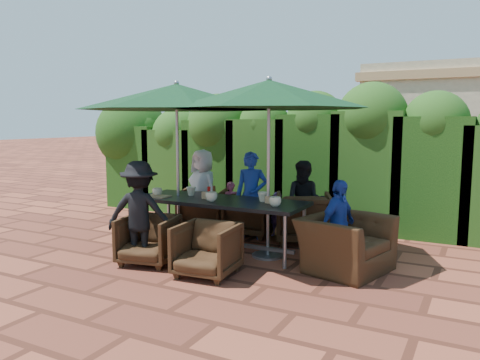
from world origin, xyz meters
The scene contains 31 objects.
ground centered at (0.00, 0.00, 0.00)m, with size 80.00×80.00×0.00m, color brown.
dining_table centered at (-0.11, -0.06, 0.68)m, with size 2.52×0.90×0.75m.
umbrella_left centered at (-0.85, -0.04, 2.21)m, with size 2.87×2.87×2.46m.
umbrella_right centered at (0.64, -0.02, 2.21)m, with size 2.65×2.65×2.46m.
chair_far_left centered at (-1.05, 0.96, 0.39)m, with size 0.75×0.71×0.78m, color black.
chair_far_mid centered at (-0.13, 0.96, 0.37)m, with size 0.72×0.68×0.74m, color black.
chair_far_right centered at (0.80, 0.94, 0.42)m, with size 0.82×0.77×0.85m, color black.
chair_near_left centered at (-0.62, -1.04, 0.35)m, with size 0.68×0.64×0.70m, color black.
chair_near_right centered at (0.32, -1.10, 0.35)m, with size 0.69×0.65×0.71m, color black.
chair_end_right centered at (1.75, -0.12, 0.46)m, with size 1.05×0.68×0.92m, color black.
adult_far_left centered at (-1.02, 0.92, 0.69)m, with size 0.68×0.41×1.39m, color silver.
adult_far_mid centered at (-0.02, 0.79, 0.69)m, with size 0.50×0.41×1.39m, color navy.
adult_far_right centered at (0.83, 0.93, 0.63)m, with size 0.61×0.37×1.27m, color black.
adult_near_left centered at (-0.74, -1.06, 0.68)m, with size 0.87×0.40×1.35m, color black.
adult_end_right centered at (1.64, -0.11, 0.57)m, with size 0.67×0.33×1.14m, color navy.
child_left centered at (-0.55, 1.07, 0.42)m, with size 0.30×0.25×0.85m, color #C74669.
child_right centered at (0.30, 1.08, 0.37)m, with size 0.26×0.21×0.73m, color #6E4597.
pedestrian_a centered at (1.64, 4.11, 0.90)m, with size 1.69×0.60×1.81m, color #2F8A25.
pedestrian_b centered at (2.58, 4.43, 0.85)m, with size 0.81×0.50×1.69m, color #C74669.
pedestrian_c centered at (3.09, 4.31, 0.96)m, with size 1.22×0.56×1.91m, color #97969E.
cup_a centered at (-1.11, -0.20, 0.81)m, with size 0.14×0.14×0.11m, color beige.
cup_b centered at (-0.66, 0.04, 0.82)m, with size 0.14×0.14×0.13m, color beige.
cup_c centered at (-0.12, -0.27, 0.82)m, with size 0.17×0.17×0.13m, color beige.
cup_d centered at (0.51, 0.07, 0.82)m, with size 0.14×0.14×0.13m, color beige.
cup_e centered at (0.82, -0.20, 0.81)m, with size 0.16×0.16×0.13m, color beige.
ketchup_bottle centered at (-0.29, -0.05, 0.83)m, with size 0.04×0.04×0.17m, color #B20C0A.
sauce_bottle centered at (-0.27, 0.05, 0.83)m, with size 0.04×0.04×0.17m, color #4C230C.
serving_tray centered at (-1.04, -0.29, 0.76)m, with size 0.35×0.25×0.02m, color #9D724C.
number_block_left centered at (-0.31, -0.11, 0.80)m, with size 0.12×0.06×0.10m, color tan.
number_block_right centered at (0.66, -0.02, 0.80)m, with size 0.12×0.06×0.10m, color tan.
hedge_wall centered at (-0.15, 2.32, 1.33)m, with size 9.10×1.60×2.52m.
Camera 1 is at (3.23, -5.77, 1.86)m, focal length 35.00 mm.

